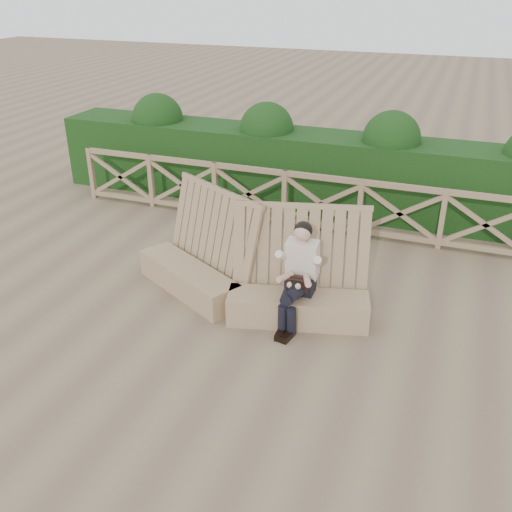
% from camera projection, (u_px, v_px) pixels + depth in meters
% --- Properties ---
extents(ground, '(60.00, 60.00, 0.00)m').
position_uv_depth(ground, '(255.00, 328.00, 7.82)').
color(ground, brown).
rests_on(ground, ground).
extents(bench, '(3.75, 1.61, 1.55)m').
position_uv_depth(bench, '(243.00, 280.00, 8.25)').
color(bench, '#977456').
rests_on(bench, ground).
extents(woman, '(0.44, 0.92, 1.46)m').
position_uv_depth(woman, '(299.00, 272.00, 7.67)').
color(woman, black).
rests_on(woman, ground).
extents(guardrail, '(10.10, 0.09, 1.10)m').
position_uv_depth(guardrail, '(321.00, 203.00, 10.50)').
color(guardrail, '#8B7051').
rests_on(guardrail, ground).
extents(hedge, '(12.00, 1.20, 1.50)m').
position_uv_depth(hedge, '(337.00, 174.00, 11.42)').
color(hedge, black).
rests_on(hedge, ground).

